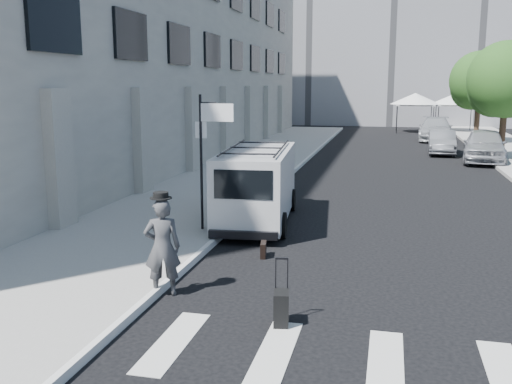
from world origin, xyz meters
The scene contains 15 objects.
ground centered at (0.00, 0.00, 0.00)m, with size 120.00×120.00×0.00m, color black.
sidewalk_left centered at (-4.25, 16.00, 0.07)m, with size 4.50×48.00×0.15m, color gray.
building_left centered at (-11.50, 18.00, 6.00)m, with size 10.00×44.00×12.00m, color gray.
sign_pole centered at (-2.36, 3.20, 2.65)m, with size 1.03×0.07×3.50m.
tree_near centered at (7.50, 20.15, 3.97)m, with size 3.80×3.83×6.03m.
tree_far centered at (7.50, 29.15, 3.97)m, with size 3.80×3.83×6.03m.
tent_left centered at (4.00, 38.00, 2.71)m, with size 4.00×4.00×3.20m.
tent_right centered at (7.20, 38.50, 2.71)m, with size 4.00×4.00×3.20m.
businessman centered at (-1.90, -1.17, 0.93)m, with size 0.68×0.44×1.85m, color #404043.
briefcase centered at (-0.60, 1.62, 0.17)m, with size 0.12×0.44×0.34m, color black.
suitcase centered at (0.50, -2.00, 0.29)m, with size 0.31×0.43×1.10m.
cargo_van centered at (-1.52, 4.99, 1.09)m, with size 2.32×5.61×2.08m.
parked_car_a centered at (6.80, 19.94, 0.85)m, with size 2.02×5.01×1.71m, color #9C9DA3.
parked_car_b centered at (5.00, 23.07, 0.67)m, with size 1.41×4.04×1.33m, color #595C61.
parked_car_c centered at (5.22, 31.25, 0.79)m, with size 2.23×5.48×1.59m, color #A4A8AC.
Camera 1 is at (2.12, -10.68, 3.90)m, focal length 40.00 mm.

